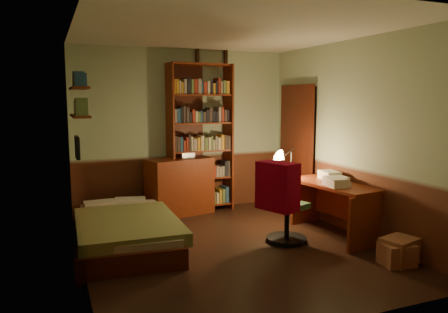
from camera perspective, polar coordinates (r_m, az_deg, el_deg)
name	(u,v)px	position (r m, az deg, el deg)	size (l,w,h in m)	color
floor	(232,248)	(5.50, 1.00, -11.87)	(3.50, 4.00, 0.02)	black
ceiling	(232,30)	(5.24, 1.07, 16.24)	(3.50, 4.00, 0.02)	silver
wall_back	(183,131)	(7.09, -5.37, 3.35)	(3.50, 0.02, 2.60)	#A5BB97
wall_left	(77,149)	(4.80, -18.66, 0.95)	(0.02, 4.00, 2.60)	#A5BB97
wall_right	(352,138)	(6.12, 16.39, 2.39)	(0.02, 4.00, 2.60)	#A5BB97
wall_front	(334,167)	(3.47, 14.21, -1.31)	(3.50, 0.02, 2.60)	#A5BB97
doorway	(298,149)	(7.18, 9.60, 0.92)	(0.06, 0.90, 2.00)	black
door_trim	(296,149)	(7.16, 9.37, 0.91)	(0.02, 0.98, 2.08)	#3B150A
bed	(125,219)	(5.67, -12.84, -8.02)	(1.13, 2.11, 0.63)	#57703A
dresser	(180,186)	(6.94, -5.83, -3.88)	(1.00, 0.50, 0.89)	#64230F
mini_stereo	(186,153)	(7.02, -5.00, 0.46)	(0.23, 0.18, 0.13)	#B2B2B7
bookshelf	(200,138)	(7.02, -3.14, 2.38)	(1.01, 0.32, 2.37)	#64230F
bottle_left	(197,56)	(7.13, -3.51, 12.94)	(0.06, 0.06, 0.24)	black
bottle_right	(226,57)	(7.30, 0.23, 12.93)	(0.07, 0.07, 0.26)	black
desk	(332,209)	(6.04, 13.95, -6.70)	(0.55, 1.32, 0.71)	#64230F
paper_stack	(329,175)	(6.23, 13.62, -2.38)	(0.21, 0.29, 0.12)	silver
desk_lamp	(291,156)	(6.32, 8.78, 0.07)	(0.18, 0.18, 0.59)	black
office_chair	(287,201)	(5.62, 8.26, -5.84)	(0.52, 0.46, 1.05)	#2F5933
red_jacket	(262,136)	(5.57, 4.93, 2.63)	(0.27, 0.50, 0.59)	maroon
wall_shelf_lower	(80,116)	(5.88, -18.29, 5.05)	(0.20, 0.90, 0.03)	#64230F
wall_shelf_upper	(79,88)	(5.88, -18.44, 8.46)	(0.20, 0.90, 0.03)	#64230F
framed_picture	(77,148)	(5.40, -18.62, 1.12)	(0.04, 0.32, 0.26)	black
cardboard_box_a	(399,250)	(5.34, 21.91, -11.32)	(0.38, 0.30, 0.28)	brown
cardboard_box_b	(397,254)	(5.27, 21.66, -11.79)	(0.34, 0.28, 0.24)	brown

